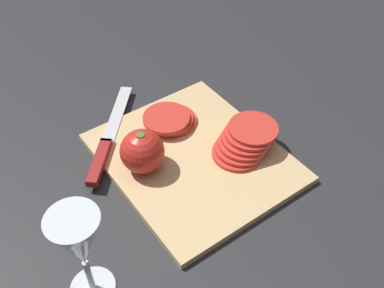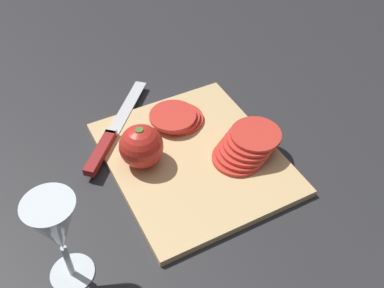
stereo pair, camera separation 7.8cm
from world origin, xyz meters
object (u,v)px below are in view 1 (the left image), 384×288
object	(u,v)px
wine_glass	(79,245)
whole_tomato	(142,151)
tomato_slice_stack_near	(245,141)
knife	(104,150)
tomato_slice_stack_far	(170,119)

from	to	relation	value
wine_glass	whole_tomato	world-z (taller)	wine_glass
whole_tomato	wine_glass	bearing A→B (deg)	-50.21
tomato_slice_stack_near	wine_glass	bearing A→B (deg)	-77.56
knife	tomato_slice_stack_near	world-z (taller)	tomato_slice_stack_near
wine_glass	whole_tomato	bearing A→B (deg)	129.79
knife	tomato_slice_stack_near	bearing A→B (deg)	-82.03
wine_glass	tomato_slice_stack_far	distance (m)	0.36
wine_glass	tomato_slice_stack_far	world-z (taller)	wine_glass
tomato_slice_stack_far	wine_glass	bearing A→B (deg)	-52.21
wine_glass	tomato_slice_stack_far	xyz separation A→B (m)	(-0.21, 0.27, -0.09)
whole_tomato	tomato_slice_stack_far	xyz separation A→B (m)	(-0.07, 0.10, -0.03)
wine_glass	knife	distance (m)	0.27
wine_glass	whole_tomato	distance (m)	0.23
wine_glass	whole_tomato	size ratio (longest dim) A/B	2.10
knife	wine_glass	bearing A→B (deg)	-169.67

